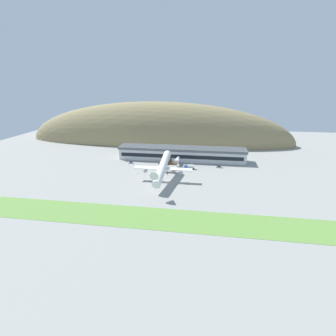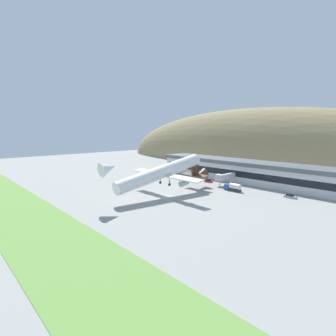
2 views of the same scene
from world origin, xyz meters
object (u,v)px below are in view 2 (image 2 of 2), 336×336
(terminal_building, at_px, (245,170))
(traffic_cone_0, at_px, (152,183))
(cargo_airplane, at_px, (163,173))
(service_car_2, at_px, (208,181))
(service_car_0, at_px, (290,196))
(jetway_0, at_px, (225,177))
(fuel_truck, at_px, (233,187))
(service_car_1, at_px, (170,174))

(terminal_building, height_order, traffic_cone_0, terminal_building)
(cargo_airplane, relative_size, service_car_2, 12.95)
(service_car_0, bearing_deg, cargo_airplane, -137.63)
(traffic_cone_0, bearing_deg, terminal_building, 56.00)
(jetway_0, distance_m, traffic_cone_0, 34.94)
(jetway_0, xyz_separation_m, traffic_cone_0, (-24.77, -24.36, -3.71))
(cargo_airplane, height_order, fuel_truck, cargo_airplane)
(service_car_0, distance_m, fuel_truck, 22.49)
(jetway_0, bearing_deg, fuel_truck, -38.13)
(traffic_cone_0, bearing_deg, fuel_truck, 25.72)
(terminal_building, relative_size, cargo_airplane, 1.90)
(cargo_airplane, xyz_separation_m, service_car_1, (-31.35, 33.16, -8.55))
(service_car_1, bearing_deg, traffic_cone_0, -62.85)
(jetway_0, relative_size, fuel_truck, 1.75)
(cargo_airplane, relative_size, traffic_cone_0, 92.60)
(jetway_0, height_order, service_car_1, jetway_0)
(terminal_building, xyz_separation_m, cargo_airplane, (-6.77, -49.41, 3.22))
(service_car_1, bearing_deg, cargo_airplane, -46.61)
(service_car_1, height_order, fuel_truck, fuel_truck)
(service_car_1, bearing_deg, service_car_2, 0.93)
(service_car_2, xyz_separation_m, fuel_truck, (18.78, -6.66, 0.93))
(fuel_truck, bearing_deg, terminal_building, 110.05)
(service_car_1, bearing_deg, jetway_0, 2.34)
(jetway_0, xyz_separation_m, service_car_2, (-8.97, -1.04, -3.36))
(service_car_1, height_order, traffic_cone_0, service_car_1)
(service_car_2, bearing_deg, service_car_1, -179.07)
(terminal_building, height_order, jetway_0, terminal_building)
(service_car_1, xyz_separation_m, traffic_cone_0, (11.73, -22.87, -0.34))
(service_car_1, xyz_separation_m, service_car_2, (27.54, 0.45, 0.01))
(fuel_truck, xyz_separation_m, traffic_cone_0, (-34.59, -16.66, -1.28))
(terminal_building, height_order, service_car_1, terminal_building)
(cargo_airplane, xyz_separation_m, fuel_truck, (14.97, 26.95, -7.61))
(terminal_building, relative_size, fuel_truck, 13.78)
(service_car_2, bearing_deg, fuel_truck, -19.52)
(service_car_0, height_order, fuel_truck, fuel_truck)
(jetway_0, xyz_separation_m, cargo_airplane, (-5.16, -34.65, 5.19))
(traffic_cone_0, bearing_deg, service_car_1, 117.15)
(terminal_building, distance_m, cargo_airplane, 49.98)
(service_car_2, distance_m, fuel_truck, 19.95)
(cargo_airplane, distance_m, traffic_cone_0, 23.87)
(terminal_building, relative_size, service_car_1, 24.61)
(service_car_2, bearing_deg, cargo_airplane, -83.53)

